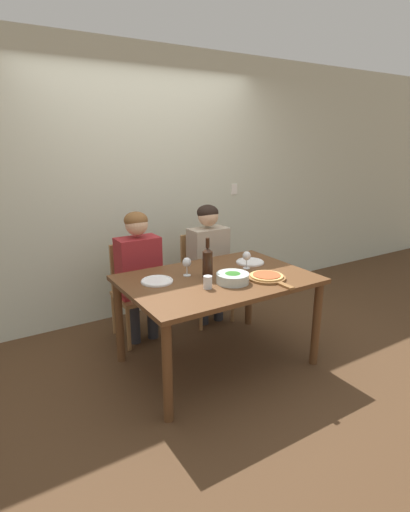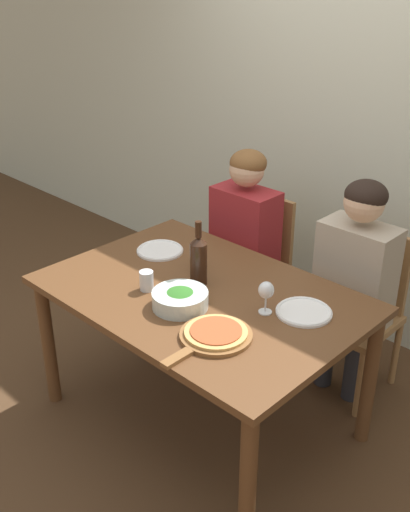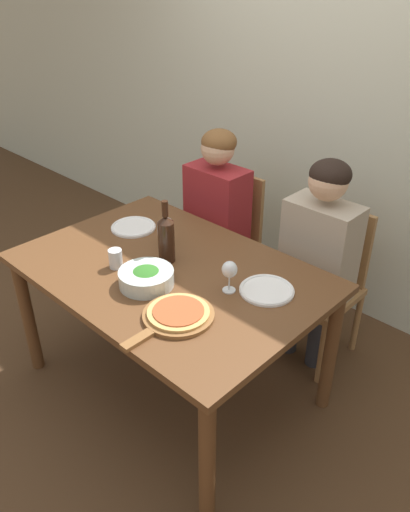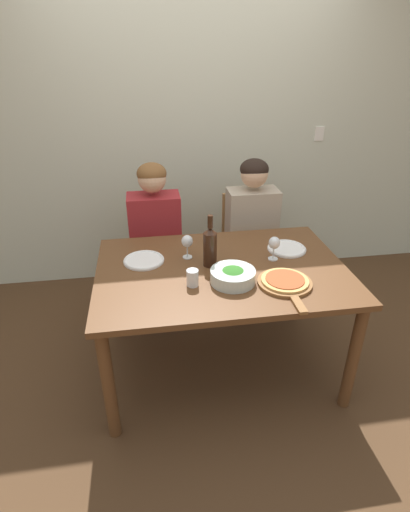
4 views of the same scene
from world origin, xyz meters
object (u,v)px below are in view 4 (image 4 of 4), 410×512
object	(u,v)px
wine_bottle	(210,246)
broccoli_bowl	(233,276)
person_woman	(155,228)
person_man	(252,222)
wine_glass_right	(274,244)
water_tumbler	(193,278)
dinner_plate_left	(144,260)
pizza_on_board	(285,282)
chair_right	(247,245)
wine_glass_left	(187,242)
dinner_plate_right	(287,248)
chair_left	(156,251)

from	to	relation	value
wine_bottle	broccoli_bowl	xyz separation A→B (m)	(0.09, -0.21, -0.09)
person_woman	person_man	xyz separation A→B (m)	(0.74, 0.00, 0.00)
wine_glass_right	water_tumbler	size ratio (longest dim) A/B	1.60
person_man	dinner_plate_left	size ratio (longest dim) A/B	4.88
person_man	pizza_on_board	xyz separation A→B (m)	(-0.07, -0.96, 0.05)
water_tumbler	chair_right	bearing A→B (deg)	60.14
person_woman	wine_glass_left	world-z (taller)	person_woman
water_tumbler	dinner_plate_right	bearing A→B (deg)	27.17
dinner_plate_left	dinner_plate_right	bearing A→B (deg)	1.13
pizza_on_board	wine_glass_right	distance (m)	0.31
person_woman	wine_bottle	xyz separation A→B (m)	(0.30, -0.68, 0.16)
person_man	broccoli_bowl	bearing A→B (deg)	-111.44
wine_bottle	person_man	bearing A→B (deg)	56.86
person_woman	wine_glass_left	distance (m)	0.61
chair_left	wine_bottle	size ratio (longest dim) A/B	2.75
chair_left	person_man	bearing A→B (deg)	-8.41
wine_bottle	water_tumbler	size ratio (longest dim) A/B	3.39
broccoli_bowl	wine_glass_left	size ratio (longest dim) A/B	1.67
wine_glass_right	dinner_plate_right	bearing A→B (deg)	41.37
person_woman	water_tumbler	xyz separation A→B (m)	(0.17, -0.89, 0.08)
chair_right	pizza_on_board	world-z (taller)	chair_right
chair_right	dinner_plate_left	size ratio (longest dim) A/B	3.57
chair_right	pizza_on_board	size ratio (longest dim) A/B	1.99
person_woman	wine_glass_right	world-z (taller)	person_woman
chair_left	wine_glass_right	bearing A→B (deg)	-48.04
person_woman	person_man	world-z (taller)	same
chair_left	wine_glass_left	xyz separation A→B (m)	(0.18, -0.67, 0.39)
broccoli_bowl	water_tumbler	xyz separation A→B (m)	(-0.22, -0.00, 0.01)
chair_left	wine_bottle	world-z (taller)	wine_bottle
chair_left	wine_glass_right	world-z (taller)	wine_glass_right
dinner_plate_right	wine_glass_left	world-z (taller)	wine_glass_left
chair_right	pizza_on_board	distance (m)	1.12
person_man	wine_glass_left	xyz separation A→B (m)	(-0.56, -0.56, 0.14)
dinner_plate_left	wine_glass_right	bearing A→B (deg)	-6.78
wine_bottle	broccoli_bowl	distance (m)	0.25
chair_left	person_woman	bearing A→B (deg)	-90.00
broccoli_bowl	wine_glass_right	xyz separation A→B (m)	(0.30, 0.22, 0.07)
chair_right	broccoli_bowl	size ratio (longest dim) A/B	3.49
dinner_plate_left	pizza_on_board	world-z (taller)	pizza_on_board
dinner_plate_left	wine_glass_left	xyz separation A→B (m)	(0.27, 0.01, 0.10)
person_man	dinner_plate_right	xyz separation A→B (m)	(0.08, -0.55, 0.04)
broccoli_bowl	wine_glass_right	bearing A→B (deg)	36.45
chair_left	person_woman	xyz separation A→B (m)	(-0.00, -0.11, 0.25)
broccoli_bowl	chair_right	bearing A→B (deg)	70.73
dinner_plate_right	wine_glass_left	bearing A→B (deg)	-179.27
wine_glass_right	water_tumbler	distance (m)	0.58
broccoli_bowl	wine_glass_right	world-z (taller)	wine_glass_right
wine_glass_right	chair_left	bearing A→B (deg)	131.96
person_man	broccoli_bowl	world-z (taller)	person_man
wine_bottle	dinner_plate_left	size ratio (longest dim) A/B	1.30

